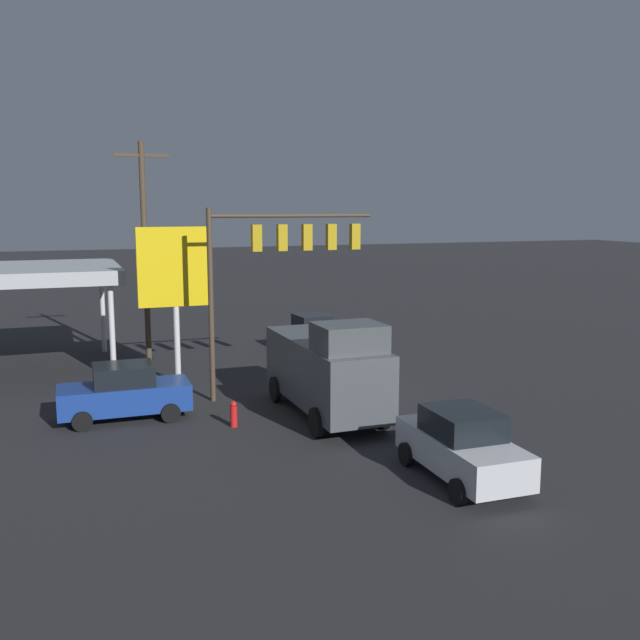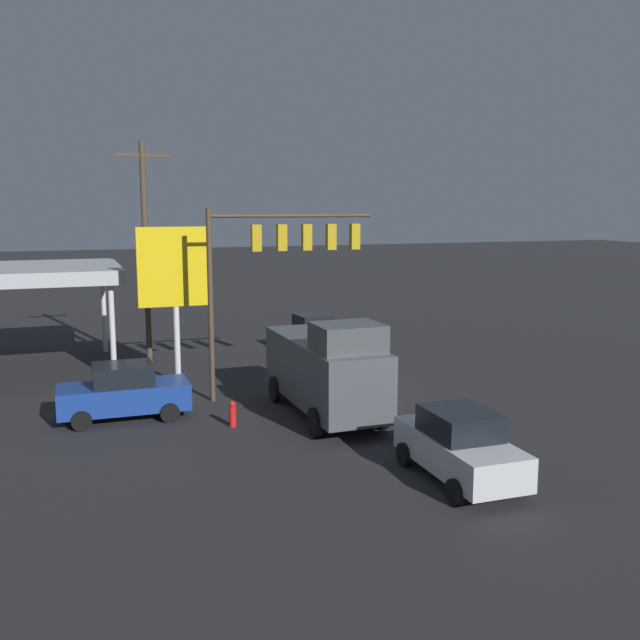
# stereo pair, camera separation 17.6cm
# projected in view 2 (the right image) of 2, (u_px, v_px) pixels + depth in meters

# --- Properties ---
(ground_plane) EXTENTS (200.00, 200.00, 0.00)m
(ground_plane) POSITION_uv_depth(u_px,v_px,m) (337.00, 393.00, 28.05)
(ground_plane) COLOR #262628
(traffic_signal_assembly) EXTENTS (6.50, 0.43, 7.23)m
(traffic_signal_assembly) POSITION_uv_depth(u_px,v_px,m) (280.00, 253.00, 27.03)
(traffic_signal_assembly) COLOR #473828
(traffic_signal_assembly) RESTS_ON ground
(utility_pole) EXTENTS (2.40, 0.26, 10.09)m
(utility_pole) POSITION_uv_depth(u_px,v_px,m) (146.00, 250.00, 32.01)
(utility_pole) COLOR #473828
(utility_pole) RESTS_ON ground
(price_sign) EXTENTS (2.91, 0.27, 6.49)m
(price_sign) POSITION_uv_depth(u_px,v_px,m) (175.00, 273.00, 27.97)
(price_sign) COLOR silver
(price_sign) RESTS_ON ground
(sedan_waiting) EXTENTS (2.10, 4.42, 1.93)m
(sedan_waiting) POSITION_uv_depth(u_px,v_px,m) (459.00, 445.00, 19.07)
(sedan_waiting) COLOR silver
(sedan_waiting) RESTS_ON ground
(hatchback_crossing) EXTENTS (2.16, 3.91, 1.97)m
(hatchback_crossing) POSITION_uv_depth(u_px,v_px,m) (314.00, 336.00, 35.22)
(hatchback_crossing) COLOR maroon
(hatchback_crossing) RESTS_ON ground
(sedan_far) EXTENTS (4.42, 2.10, 1.93)m
(sedan_far) POSITION_uv_depth(u_px,v_px,m) (124.00, 392.00, 24.54)
(sedan_far) COLOR navy
(sedan_far) RESTS_ON ground
(delivery_truck) EXTENTS (2.60, 6.82, 3.58)m
(delivery_truck) POSITION_uv_depth(u_px,v_px,m) (327.00, 369.00, 24.76)
(delivery_truck) COLOR #474C51
(delivery_truck) RESTS_ON ground
(fire_hydrant) EXTENTS (0.24, 0.24, 0.88)m
(fire_hydrant) POSITION_uv_depth(u_px,v_px,m) (233.00, 414.00, 23.74)
(fire_hydrant) COLOR red
(fire_hydrant) RESTS_ON ground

